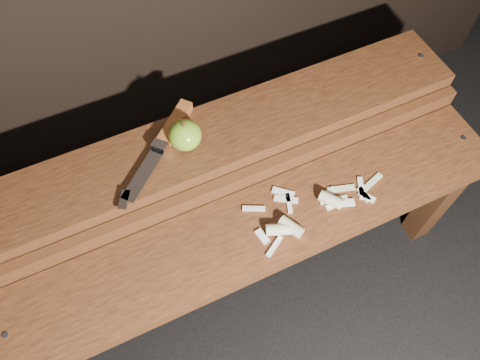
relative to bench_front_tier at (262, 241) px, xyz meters
name	(u,v)px	position (x,y,z in m)	size (l,w,h in m)	color
ground	(248,270)	(0.00, 0.06, -0.35)	(60.00, 60.00, 0.00)	black
bench_front_tier	(262,241)	(0.00, 0.00, 0.00)	(1.20, 0.20, 0.42)	#371D0D
bench_rear_tier	(222,154)	(0.00, 0.23, 0.06)	(1.20, 0.21, 0.50)	#371D0D
apple	(185,135)	(-0.08, 0.23, 0.18)	(0.07, 0.07, 0.08)	olive
knife	(167,136)	(-0.12, 0.26, 0.16)	(0.24, 0.22, 0.03)	brown
apple_scraps	(307,213)	(0.11, -0.01, 0.08)	(0.34, 0.15, 0.03)	beige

